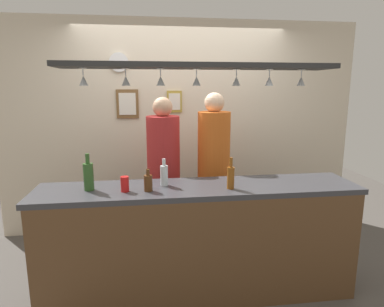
{
  "coord_description": "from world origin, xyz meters",
  "views": [
    {
      "loc": [
        -0.41,
        -2.96,
        1.8
      ],
      "look_at": [
        0.0,
        0.1,
        1.18
      ],
      "focal_mm": 30.78,
      "sensor_mm": 36.0,
      "label": 1
    }
  ],
  "objects_px": {
    "bottle_beer_amber_tall": "(231,177)",
    "picture_frame_crest": "(174,102)",
    "picture_frame_caricature": "(127,104)",
    "bottle_beer_brown_stubby": "(148,182)",
    "person_middle_red_shirt": "(164,163)",
    "person_right_orange_shirt": "(214,159)",
    "bottle_soda_clear": "(164,175)",
    "drink_can": "(125,184)",
    "wall_clock": "(119,62)",
    "bottle_champagne_green": "(89,176)"
  },
  "relations": [
    {
      "from": "bottle_beer_amber_tall",
      "to": "picture_frame_crest",
      "type": "xyz_separation_m",
      "value": [
        -0.33,
        1.51,
        0.54
      ]
    },
    {
      "from": "picture_frame_crest",
      "to": "picture_frame_caricature",
      "type": "xyz_separation_m",
      "value": [
        -0.56,
        0.0,
        -0.02
      ]
    },
    {
      "from": "bottle_beer_brown_stubby",
      "to": "picture_frame_caricature",
      "type": "bearing_deg",
      "value": 98.64
    },
    {
      "from": "person_middle_red_shirt",
      "to": "person_right_orange_shirt",
      "type": "bearing_deg",
      "value": 0.0
    },
    {
      "from": "bottle_soda_clear",
      "to": "drink_can",
      "type": "distance_m",
      "value": 0.34
    },
    {
      "from": "bottle_beer_brown_stubby",
      "to": "drink_can",
      "type": "bearing_deg",
      "value": 175.74
    },
    {
      "from": "bottle_beer_brown_stubby",
      "to": "picture_frame_crest",
      "type": "distance_m",
      "value": 1.62
    },
    {
      "from": "picture_frame_crest",
      "to": "wall_clock",
      "type": "bearing_deg",
      "value": -179.44
    },
    {
      "from": "person_middle_red_shirt",
      "to": "bottle_champagne_green",
      "type": "bearing_deg",
      "value": -131.59
    },
    {
      "from": "drink_can",
      "to": "picture_frame_crest",
      "type": "relative_size",
      "value": 0.47
    },
    {
      "from": "person_middle_red_shirt",
      "to": "picture_frame_crest",
      "type": "relative_size",
      "value": 6.57
    },
    {
      "from": "bottle_champagne_green",
      "to": "picture_frame_crest",
      "type": "distance_m",
      "value": 1.69
    },
    {
      "from": "wall_clock",
      "to": "picture_frame_crest",
      "type": "bearing_deg",
      "value": 0.56
    },
    {
      "from": "bottle_soda_clear",
      "to": "wall_clock",
      "type": "xyz_separation_m",
      "value": [
        -0.44,
        1.34,
        1.0
      ]
    },
    {
      "from": "bottle_champagne_green",
      "to": "picture_frame_caricature",
      "type": "height_order",
      "value": "picture_frame_caricature"
    },
    {
      "from": "picture_frame_crest",
      "to": "picture_frame_caricature",
      "type": "bearing_deg",
      "value": 180.0
    },
    {
      "from": "bottle_beer_amber_tall",
      "to": "bottle_soda_clear",
      "type": "distance_m",
      "value": 0.56
    },
    {
      "from": "drink_can",
      "to": "bottle_soda_clear",
      "type": "bearing_deg",
      "value": 20.99
    },
    {
      "from": "bottle_beer_amber_tall",
      "to": "bottle_champagne_green",
      "type": "xyz_separation_m",
      "value": [
        -1.14,
        0.11,
        0.02
      ]
    },
    {
      "from": "bottle_beer_brown_stubby",
      "to": "bottle_beer_amber_tall",
      "type": "bearing_deg",
      "value": -2.23
    },
    {
      "from": "picture_frame_caricature",
      "to": "picture_frame_crest",
      "type": "bearing_deg",
      "value": 0.0
    },
    {
      "from": "picture_frame_caricature",
      "to": "bottle_soda_clear",
      "type": "bearing_deg",
      "value": -75.07
    },
    {
      "from": "bottle_beer_amber_tall",
      "to": "wall_clock",
      "type": "xyz_separation_m",
      "value": [
        -0.97,
        1.5,
        1.0
      ]
    },
    {
      "from": "bottle_soda_clear",
      "to": "picture_frame_caricature",
      "type": "distance_m",
      "value": 1.49
    },
    {
      "from": "person_right_orange_shirt",
      "to": "bottle_soda_clear",
      "type": "distance_m",
      "value": 0.87
    },
    {
      "from": "wall_clock",
      "to": "bottle_champagne_green",
      "type": "bearing_deg",
      "value": -96.85
    },
    {
      "from": "bottle_beer_brown_stubby",
      "to": "bottle_champagne_green",
      "type": "distance_m",
      "value": 0.48
    },
    {
      "from": "wall_clock",
      "to": "bottle_soda_clear",
      "type": "bearing_deg",
      "value": -71.89
    },
    {
      "from": "bottle_soda_clear",
      "to": "wall_clock",
      "type": "height_order",
      "value": "wall_clock"
    },
    {
      "from": "bottle_soda_clear",
      "to": "picture_frame_crest",
      "type": "xyz_separation_m",
      "value": [
        0.2,
        1.35,
        0.55
      ]
    },
    {
      "from": "bottle_beer_amber_tall",
      "to": "picture_frame_crest",
      "type": "distance_m",
      "value": 1.64
    },
    {
      "from": "person_right_orange_shirt",
      "to": "bottle_champagne_green",
      "type": "height_order",
      "value": "person_right_orange_shirt"
    },
    {
      "from": "bottle_beer_brown_stubby",
      "to": "bottle_beer_amber_tall",
      "type": "relative_size",
      "value": 0.69
    },
    {
      "from": "person_middle_red_shirt",
      "to": "wall_clock",
      "type": "height_order",
      "value": "wall_clock"
    },
    {
      "from": "person_right_orange_shirt",
      "to": "bottle_soda_clear",
      "type": "relative_size",
      "value": 7.61
    },
    {
      "from": "bottle_soda_clear",
      "to": "picture_frame_crest",
      "type": "bearing_deg",
      "value": 81.49
    },
    {
      "from": "person_right_orange_shirt",
      "to": "drink_can",
      "type": "relative_size",
      "value": 14.35
    },
    {
      "from": "person_middle_red_shirt",
      "to": "picture_frame_caricature",
      "type": "xyz_separation_m",
      "value": [
        -0.39,
        0.68,
        0.58
      ]
    },
    {
      "from": "bottle_beer_brown_stubby",
      "to": "bottle_beer_amber_tall",
      "type": "height_order",
      "value": "bottle_beer_amber_tall"
    },
    {
      "from": "bottle_champagne_green",
      "to": "drink_can",
      "type": "bearing_deg",
      "value": -14.55
    },
    {
      "from": "bottle_champagne_green",
      "to": "picture_frame_caricature",
      "type": "distance_m",
      "value": 1.5
    },
    {
      "from": "person_right_orange_shirt",
      "to": "picture_frame_crest",
      "type": "xyz_separation_m",
      "value": [
        -0.36,
        0.68,
        0.57
      ]
    },
    {
      "from": "bottle_beer_brown_stubby",
      "to": "picture_frame_crest",
      "type": "height_order",
      "value": "picture_frame_crest"
    },
    {
      "from": "drink_can",
      "to": "bottle_beer_brown_stubby",
      "type": "bearing_deg",
      "value": -4.26
    },
    {
      "from": "person_right_orange_shirt",
      "to": "picture_frame_crest",
      "type": "relative_size",
      "value": 6.74
    },
    {
      "from": "picture_frame_caricature",
      "to": "wall_clock",
      "type": "height_order",
      "value": "wall_clock"
    },
    {
      "from": "picture_frame_crest",
      "to": "picture_frame_caricature",
      "type": "distance_m",
      "value": 0.56
    },
    {
      "from": "drink_can",
      "to": "bottle_champagne_green",
      "type": "bearing_deg",
      "value": 165.45
    },
    {
      "from": "person_right_orange_shirt",
      "to": "bottle_beer_amber_tall",
      "type": "distance_m",
      "value": 0.83
    },
    {
      "from": "bottle_champagne_green",
      "to": "picture_frame_caricature",
      "type": "bearing_deg",
      "value": 79.99
    }
  ]
}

